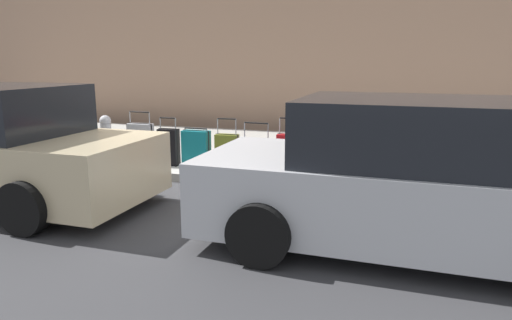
{
  "coord_description": "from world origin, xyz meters",
  "views": [
    {
      "loc": [
        -3.67,
        6.62,
        1.98
      ],
      "look_at": [
        -1.66,
        0.36,
        0.55
      ],
      "focal_mm": 32.48,
      "sensor_mm": 36.0,
      "label": 1
    }
  ],
  "objects_px": {
    "suitcase_red_3": "(290,154)",
    "parked_car_silver_0": "(413,181)",
    "suitcase_silver_1": "(361,157)",
    "suitcase_black_7": "(169,147)",
    "suitcase_teal_6": "(196,149)",
    "suitcase_olive_5": "(227,151)",
    "suitcase_black_0": "(398,157)",
    "suitcase_navy_4": "(256,156)",
    "bollard_post": "(77,142)",
    "fire_hydrant": "(106,137)",
    "suitcase_maroon_2": "(325,155)",
    "suitcase_silver_8": "(141,144)"
  },
  "relations": [
    {
      "from": "suitcase_red_3",
      "to": "parked_car_silver_0",
      "type": "relative_size",
      "value": 0.21
    },
    {
      "from": "suitcase_silver_1",
      "to": "suitcase_red_3",
      "type": "height_order",
      "value": "suitcase_red_3"
    },
    {
      "from": "suitcase_silver_1",
      "to": "suitcase_black_7",
      "type": "xyz_separation_m",
      "value": [
        3.34,
        0.06,
        -0.02
      ]
    },
    {
      "from": "suitcase_silver_1",
      "to": "suitcase_teal_6",
      "type": "relative_size",
      "value": 1.33
    },
    {
      "from": "suitcase_red_3",
      "to": "suitcase_olive_5",
      "type": "relative_size",
      "value": 1.06
    },
    {
      "from": "suitcase_black_0",
      "to": "suitcase_navy_4",
      "type": "xyz_separation_m",
      "value": [
        2.26,
        0.03,
        -0.13
      ]
    },
    {
      "from": "suitcase_silver_1",
      "to": "suitcase_red_3",
      "type": "xyz_separation_m",
      "value": [
        1.14,
        0.0,
        -0.02
      ]
    },
    {
      "from": "bollard_post",
      "to": "parked_car_silver_0",
      "type": "xyz_separation_m",
      "value": [
        -5.9,
        2.14,
        0.27
      ]
    },
    {
      "from": "suitcase_black_7",
      "to": "fire_hydrant",
      "type": "xyz_separation_m",
      "value": [
        1.29,
        -0.01,
        0.11
      ]
    },
    {
      "from": "fire_hydrant",
      "to": "suitcase_black_0",
      "type": "bearing_deg",
      "value": -179.71
    },
    {
      "from": "parked_car_silver_0",
      "to": "suitcase_silver_1",
      "type": "bearing_deg",
      "value": -72.65
    },
    {
      "from": "suitcase_silver_1",
      "to": "suitcase_black_7",
      "type": "distance_m",
      "value": 3.34
    },
    {
      "from": "suitcase_black_0",
      "to": "suitcase_black_7",
      "type": "bearing_deg",
      "value": 0.57
    },
    {
      "from": "suitcase_maroon_2",
      "to": "suitcase_navy_4",
      "type": "bearing_deg",
      "value": -0.89
    },
    {
      "from": "parked_car_silver_0",
      "to": "fire_hydrant",
      "type": "bearing_deg",
      "value": -23.16
    },
    {
      "from": "suitcase_silver_8",
      "to": "bollard_post",
      "type": "height_order",
      "value": "suitcase_silver_8"
    },
    {
      "from": "suitcase_black_0",
      "to": "suitcase_navy_4",
      "type": "distance_m",
      "value": 2.27
    },
    {
      "from": "suitcase_navy_4",
      "to": "suitcase_teal_6",
      "type": "xyz_separation_m",
      "value": [
        1.1,
        -0.0,
        0.06
      ]
    },
    {
      "from": "suitcase_red_3",
      "to": "suitcase_silver_8",
      "type": "bearing_deg",
      "value": 2.53
    },
    {
      "from": "suitcase_red_3",
      "to": "suitcase_olive_5",
      "type": "bearing_deg",
      "value": -0.87
    },
    {
      "from": "suitcase_maroon_2",
      "to": "suitcase_teal_6",
      "type": "height_order",
      "value": "suitcase_maroon_2"
    },
    {
      "from": "suitcase_maroon_2",
      "to": "suitcase_silver_8",
      "type": "xyz_separation_m",
      "value": [
        3.3,
        0.05,
        0.0
      ]
    },
    {
      "from": "suitcase_teal_6",
      "to": "suitcase_silver_8",
      "type": "relative_size",
      "value": 0.73
    },
    {
      "from": "suitcase_olive_5",
      "to": "bollard_post",
      "type": "bearing_deg",
      "value": 4.13
    },
    {
      "from": "suitcase_navy_4",
      "to": "parked_car_silver_0",
      "type": "relative_size",
      "value": 0.19
    },
    {
      "from": "suitcase_black_0",
      "to": "suitcase_black_7",
      "type": "height_order",
      "value": "suitcase_black_0"
    },
    {
      "from": "suitcase_maroon_2",
      "to": "suitcase_black_7",
      "type": "height_order",
      "value": "suitcase_black_7"
    },
    {
      "from": "suitcase_silver_8",
      "to": "bollard_post",
      "type": "relative_size",
      "value": 1.39
    },
    {
      "from": "suitcase_black_0",
      "to": "suitcase_red_3",
      "type": "distance_m",
      "value": 1.69
    },
    {
      "from": "fire_hydrant",
      "to": "bollard_post",
      "type": "relative_size",
      "value": 1.23
    },
    {
      "from": "suitcase_silver_1",
      "to": "suitcase_teal_6",
      "type": "xyz_separation_m",
      "value": [
        2.81,
        0.05,
        -0.02
      ]
    },
    {
      "from": "suitcase_navy_4",
      "to": "suitcase_silver_8",
      "type": "bearing_deg",
      "value": 1.86
    },
    {
      "from": "suitcase_teal_6",
      "to": "bollard_post",
      "type": "xyz_separation_m",
      "value": [
        2.36,
        0.15,
        0.02
      ]
    },
    {
      "from": "suitcase_black_0",
      "to": "suitcase_red_3",
      "type": "height_order",
      "value": "suitcase_black_0"
    },
    {
      "from": "suitcase_maroon_2",
      "to": "suitcase_silver_8",
      "type": "bearing_deg",
      "value": 0.9
    },
    {
      "from": "suitcase_olive_5",
      "to": "suitcase_teal_6",
      "type": "height_order",
      "value": "suitcase_olive_5"
    },
    {
      "from": "suitcase_red_3",
      "to": "suitcase_silver_1",
      "type": "bearing_deg",
      "value": -179.96
    },
    {
      "from": "suitcase_black_0",
      "to": "suitcase_teal_6",
      "type": "bearing_deg",
      "value": 0.53
    },
    {
      "from": "parked_car_silver_0",
      "to": "suitcase_olive_5",
      "type": "bearing_deg",
      "value": -38.22
    },
    {
      "from": "suitcase_black_0",
      "to": "suitcase_red_3",
      "type": "bearing_deg",
      "value": -0.58
    },
    {
      "from": "bollard_post",
      "to": "suitcase_silver_8",
      "type": "bearing_deg",
      "value": -176.8
    },
    {
      "from": "suitcase_silver_8",
      "to": "fire_hydrant",
      "type": "xyz_separation_m",
      "value": [
        0.77,
        -0.08,
        0.07
      ]
    },
    {
      "from": "suitcase_red_3",
      "to": "suitcase_silver_8",
      "type": "height_order",
      "value": "suitcase_silver_8"
    },
    {
      "from": "suitcase_black_0",
      "to": "suitcase_olive_5",
      "type": "relative_size",
      "value": 1.2
    },
    {
      "from": "suitcase_silver_1",
      "to": "suitcase_navy_4",
      "type": "relative_size",
      "value": 1.11
    },
    {
      "from": "suitcase_teal_6",
      "to": "parked_car_silver_0",
      "type": "bearing_deg",
      "value": 147.09
    },
    {
      "from": "suitcase_silver_1",
      "to": "bollard_post",
      "type": "distance_m",
      "value": 5.17
    },
    {
      "from": "suitcase_black_0",
      "to": "fire_hydrant",
      "type": "height_order",
      "value": "suitcase_black_0"
    },
    {
      "from": "suitcase_silver_1",
      "to": "suitcase_navy_4",
      "type": "bearing_deg",
      "value": 1.71
    },
    {
      "from": "suitcase_black_7",
      "to": "suitcase_silver_8",
      "type": "bearing_deg",
      "value": 7.06
    }
  ]
}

